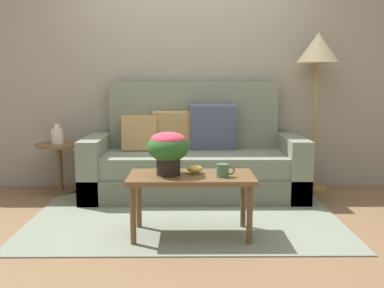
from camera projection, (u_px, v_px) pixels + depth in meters
ground_plane at (185, 222)px, 3.76m from camera, size 14.00×14.00×0.00m
wall_back at (185, 62)px, 4.90m from camera, size 6.40×0.12×2.77m
area_rug at (185, 218)px, 3.83m from camera, size 2.62×1.68×0.01m
couch at (193, 161)px, 4.61m from camera, size 2.20×0.86×1.17m
coffee_table at (191, 182)px, 3.36m from camera, size 0.94×0.48×0.48m
side_table at (59, 159)px, 4.68m from camera, size 0.48×0.48×0.53m
floor_lamp at (318, 55)px, 4.63m from camera, size 0.44×0.44×1.67m
potted_plant at (168, 148)px, 3.32m from camera, size 0.31×0.31×0.33m
coffee_mug at (223, 170)px, 3.27m from camera, size 0.14×0.09×0.10m
snack_bowl at (195, 169)px, 3.40m from camera, size 0.12×0.12×0.06m
table_vase at (57, 136)px, 4.62m from camera, size 0.12×0.12×0.21m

